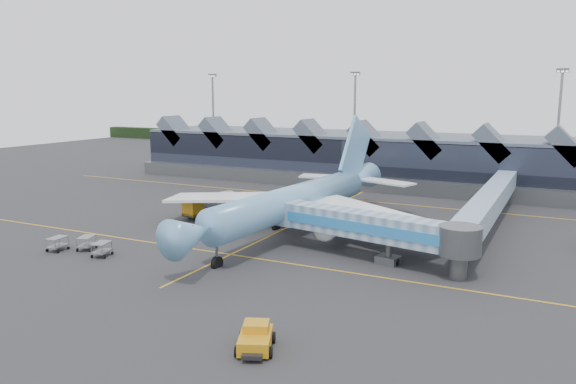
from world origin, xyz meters
The scene contains 10 objects.
ground centered at (0.00, 0.00, 0.00)m, with size 260.00×260.00×0.00m, color #2C2C2F.
taxi_stripes centered at (0.00, 10.00, 0.01)m, with size 120.00×60.00×0.01m.
tree_line_far centered at (0.00, 110.00, 2.00)m, with size 260.00×4.00×4.00m, color black.
terminal centered at (-5.07, 47.35, 4.88)m, with size 90.00×22.25×12.52m.
light_masts centered at (21.00, 62.80, 12.49)m, with size 132.40×42.56×22.45m.
main_airliner centered at (2.55, 4.24, 4.30)m, with size 39.53×45.60×14.64m.
jet_bridge centered at (15.48, -3.26, 3.58)m, with size 23.69×7.68×5.24m.
fuel_truck centered at (-13.20, 7.76, 1.78)m, with size 4.22×9.53×3.17m.
pushback_tug centered at (14.01, -26.77, 0.79)m, with size 3.58×4.39×1.76m.
baggage_carts centered at (-15.34, -14.67, 0.87)m, with size 7.92×4.24×1.56m.
Camera 1 is at (32.47, -58.42, 17.70)m, focal length 35.00 mm.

